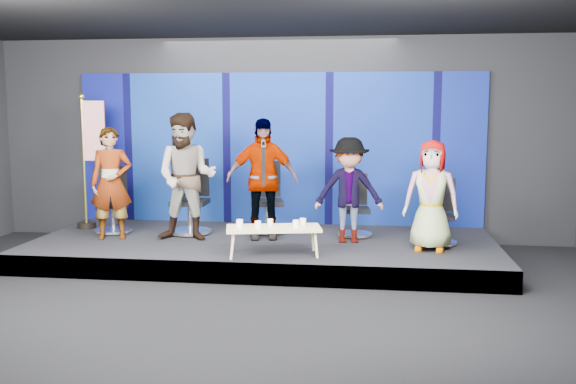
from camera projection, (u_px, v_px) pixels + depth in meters
The scene contains 21 objects.
ground at pixel (228, 309), 7.41m from camera, with size 10.00×10.00×0.00m, color black.
room_walls at pixel (225, 97), 7.09m from camera, with size 10.02×8.02×3.51m.
riser at pixel (264, 249), 9.85m from camera, with size 7.00×3.00×0.30m, color black.
backdrop at pixel (278, 149), 11.08m from camera, with size 7.00×0.08×2.60m, color #090759.
chair_a at pixel (113, 211), 10.36m from camera, with size 0.75×0.75×1.06m.
panelist_a at pixel (111, 183), 9.81m from camera, with size 0.63×0.41×1.72m, color black.
chair_b at pixel (191, 209), 10.27m from camera, with size 0.68×0.68×1.19m.
panelist_b at pixel (187, 177), 9.69m from camera, with size 0.94×0.73×1.93m, color black.
chair_c at pixel (267, 209), 10.37m from camera, with size 0.76×0.76×1.14m.
panelist_c at pixel (262, 179), 9.80m from camera, with size 1.08×0.45×1.85m, color black.
chair_d at pixel (355, 216), 10.09m from camera, with size 0.60×0.60×0.97m.
panelist_d at pixel (349, 190), 9.55m from camera, with size 1.02×0.58×1.57m, color black.
chair_e at pixel (440, 223), 9.49m from camera, with size 0.64×0.64×0.97m.
panelist_e at pixel (431, 196), 8.99m from camera, with size 0.76×0.50×1.56m, color black.
coffee_table at pixel (274, 229), 8.74m from camera, with size 1.36×0.80×0.39m.
mug_a at pixel (240, 223), 8.71m from camera, with size 0.09×0.09×0.11m, color white.
mug_b at pixel (258, 224), 8.65m from camera, with size 0.08×0.08×0.10m, color white.
mug_c at pixel (270, 222), 8.84m from camera, with size 0.08×0.08×0.09m, color white.
mug_d at pixel (296, 224), 8.69m from camera, with size 0.09×0.09×0.10m, color white.
mug_e at pixel (303, 222), 8.82m from camera, with size 0.09×0.09×0.10m, color white.
flag_stand at pixel (91, 158), 10.60m from camera, with size 0.51×0.30×2.24m.
Camera 1 is at (1.63, -7.02, 2.32)m, focal length 40.00 mm.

